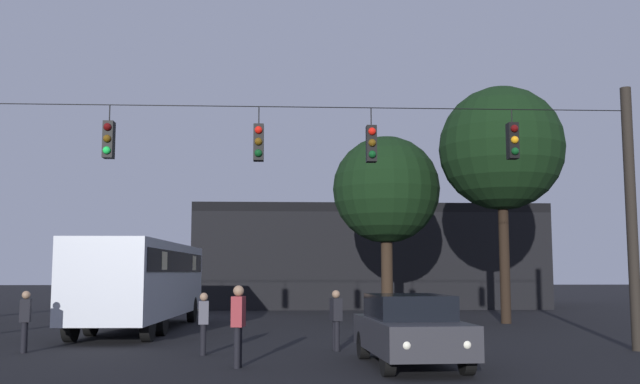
{
  "coord_description": "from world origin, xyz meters",
  "views": [
    {
      "loc": [
        0.87,
        -4.31,
        2.02
      ],
      "look_at": [
        1.78,
        14.03,
        4.06
      ],
      "focal_mm": 40.33,
      "sensor_mm": 36.0,
      "label": 1
    }
  ],
  "objects_px": {
    "pedestrian_crossing_left": "(238,321)",
    "city_bus": "(143,276)",
    "pedestrian_crossing_center": "(25,318)",
    "car_near_right": "(410,329)",
    "tree_behind_building": "(501,149)",
    "pedestrian_near_bus": "(203,320)",
    "tree_right_far": "(386,190)",
    "pedestrian_crossing_right": "(336,317)"
  },
  "relations": [
    {
      "from": "pedestrian_crossing_center",
      "to": "tree_right_far",
      "type": "xyz_separation_m",
      "value": [
        10.92,
        12.16,
        4.68
      ]
    },
    {
      "from": "car_near_right",
      "to": "pedestrian_crossing_right",
      "type": "relative_size",
      "value": 2.86
    },
    {
      "from": "pedestrian_crossing_right",
      "to": "tree_right_far",
      "type": "relative_size",
      "value": 0.2
    },
    {
      "from": "pedestrian_crossing_center",
      "to": "pedestrian_crossing_right",
      "type": "relative_size",
      "value": 1.0
    },
    {
      "from": "pedestrian_near_bus",
      "to": "city_bus",
      "type": "bearing_deg",
      "value": 111.31
    },
    {
      "from": "city_bus",
      "to": "pedestrian_near_bus",
      "type": "xyz_separation_m",
      "value": [
        2.96,
        -7.58,
        -1.03
      ]
    },
    {
      "from": "pedestrian_near_bus",
      "to": "tree_right_far",
      "type": "xyz_separation_m",
      "value": [
        6.38,
        12.87,
        4.7
      ]
    },
    {
      "from": "pedestrian_crossing_center",
      "to": "pedestrian_crossing_right",
      "type": "distance_m",
      "value": 7.84
    },
    {
      "from": "pedestrian_crossing_left",
      "to": "pedestrian_crossing_right",
      "type": "xyz_separation_m",
      "value": [
        2.31,
        3.16,
        -0.12
      ]
    },
    {
      "from": "car_near_right",
      "to": "tree_right_far",
      "type": "relative_size",
      "value": 0.56
    },
    {
      "from": "pedestrian_crossing_right",
      "to": "pedestrian_near_bus",
      "type": "relative_size",
      "value": 1.03
    },
    {
      "from": "car_near_right",
      "to": "tree_behind_building",
      "type": "xyz_separation_m",
      "value": [
        6.0,
        12.54,
        6.15
      ]
    },
    {
      "from": "tree_right_far",
      "to": "pedestrian_near_bus",
      "type": "bearing_deg",
      "value": -116.38
    },
    {
      "from": "city_bus",
      "to": "pedestrian_crossing_left",
      "type": "bearing_deg",
      "value": -68.4
    },
    {
      "from": "pedestrian_crossing_center",
      "to": "pedestrian_near_bus",
      "type": "height_order",
      "value": "pedestrian_crossing_center"
    },
    {
      "from": "pedestrian_near_bus",
      "to": "tree_right_far",
      "type": "height_order",
      "value": "tree_right_far"
    },
    {
      "from": "car_near_right",
      "to": "pedestrian_near_bus",
      "type": "bearing_deg",
      "value": 153.71
    },
    {
      "from": "pedestrian_crossing_center",
      "to": "tree_right_far",
      "type": "distance_m",
      "value": 17.0
    },
    {
      "from": "city_bus",
      "to": "tree_behind_building",
      "type": "distance_m",
      "value": 14.8
    },
    {
      "from": "pedestrian_crossing_left",
      "to": "pedestrian_near_bus",
      "type": "xyz_separation_m",
      "value": [
        -1.0,
        2.41,
        -0.14
      ]
    },
    {
      "from": "city_bus",
      "to": "pedestrian_near_bus",
      "type": "bearing_deg",
      "value": -68.69
    },
    {
      "from": "pedestrian_crossing_center",
      "to": "city_bus",
      "type": "bearing_deg",
      "value": 77.07
    },
    {
      "from": "pedestrian_crossing_left",
      "to": "pedestrian_crossing_center",
      "type": "bearing_deg",
      "value": 150.66
    },
    {
      "from": "pedestrian_crossing_left",
      "to": "tree_right_far",
      "type": "relative_size",
      "value": 0.22
    },
    {
      "from": "pedestrian_crossing_left",
      "to": "city_bus",
      "type": "bearing_deg",
      "value": 111.6
    },
    {
      "from": "pedestrian_crossing_right",
      "to": "tree_behind_building",
      "type": "xyz_separation_m",
      "value": [
        7.38,
        9.47,
        6.08
      ]
    },
    {
      "from": "tree_right_far",
      "to": "tree_behind_building",
      "type": "bearing_deg",
      "value": -31.49
    },
    {
      "from": "pedestrian_crossing_center",
      "to": "pedestrian_crossing_right",
      "type": "height_order",
      "value": "pedestrian_crossing_right"
    },
    {
      "from": "pedestrian_crossing_center",
      "to": "tree_behind_building",
      "type": "distance_m",
      "value": 18.96
    },
    {
      "from": "car_near_right",
      "to": "tree_right_far",
      "type": "distance_m",
      "value": 15.99
    },
    {
      "from": "city_bus",
      "to": "tree_right_far",
      "type": "bearing_deg",
      "value": 29.52
    },
    {
      "from": "pedestrian_crossing_right",
      "to": "tree_behind_building",
      "type": "distance_m",
      "value": 13.46
    },
    {
      "from": "pedestrian_crossing_center",
      "to": "tree_behind_building",
      "type": "bearing_deg",
      "value": 32.02
    },
    {
      "from": "car_near_right",
      "to": "pedestrian_crossing_right",
      "type": "xyz_separation_m",
      "value": [
        -1.38,
        3.07,
        0.07
      ]
    },
    {
      "from": "pedestrian_crossing_left",
      "to": "pedestrian_crossing_center",
      "type": "relative_size",
      "value": 1.12
    },
    {
      "from": "pedestrian_crossing_center",
      "to": "pedestrian_near_bus",
      "type": "xyz_separation_m",
      "value": [
        4.53,
        -0.7,
        -0.02
      ]
    },
    {
      "from": "car_near_right",
      "to": "tree_behind_building",
      "type": "distance_m",
      "value": 15.2
    },
    {
      "from": "car_near_right",
      "to": "pedestrian_crossing_center",
      "type": "distance_m",
      "value": 9.71
    },
    {
      "from": "city_bus",
      "to": "pedestrian_crossing_right",
      "type": "xyz_separation_m",
      "value": [
        6.26,
        -6.83,
        -1.0
      ]
    },
    {
      "from": "city_bus",
      "to": "pedestrian_near_bus",
      "type": "distance_m",
      "value": 8.2
    },
    {
      "from": "car_near_right",
      "to": "pedestrian_near_bus",
      "type": "distance_m",
      "value": 5.23
    },
    {
      "from": "city_bus",
      "to": "pedestrian_near_bus",
      "type": "height_order",
      "value": "city_bus"
    }
  ]
}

